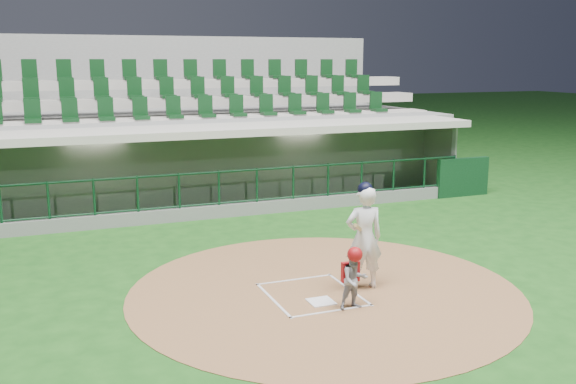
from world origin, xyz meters
The scene contains 8 objects.
ground centered at (0.00, 0.00, 0.00)m, with size 120.00×120.00×0.00m, color #164714.
dirt_circle centered at (0.30, -0.20, 0.01)m, with size 7.20×7.20×0.01m, color brown.
home_plate centered at (0.00, -0.70, 0.02)m, with size 0.43×0.43×0.02m, color white.
batter_box_chalk centered at (0.00, -0.30, 0.02)m, with size 1.55×1.80×0.01m.
dugout_structure centered at (0.18, 7.82, 0.96)m, with size 16.40×3.70×3.00m.
seating_deck centered at (0.00, 10.91, 1.42)m, with size 17.00×6.72×5.15m.
batter centered at (1.03, -0.31, 1.01)m, with size 0.92×0.92×2.01m.
catcher centered at (0.40, -1.15, 0.56)m, with size 0.49×0.39×1.09m.
Camera 1 is at (-4.41, -10.36, 4.17)m, focal length 40.00 mm.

